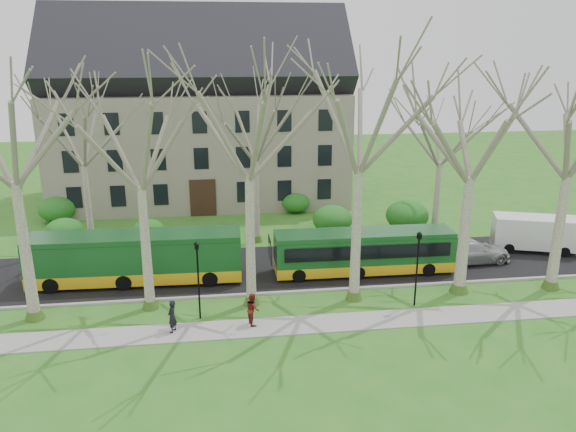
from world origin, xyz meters
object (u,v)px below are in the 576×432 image
Objects in this scene: bus_follow at (364,251)px; sedan at (470,251)px; van_a at (535,234)px; pedestrian_b at (253,309)px; bus_lead at (136,257)px; pedestrian_a at (172,316)px.

bus_follow is 7.66m from sedan.
van_a is 3.31× the size of pedestrian_b.
bus_lead is 14.21m from bus_follow.
bus_follow is 13.27m from van_a.
bus_follow is 6.52× the size of pedestrian_a.
sedan is 20.54m from pedestrian_a.
bus_follow reaches higher than pedestrian_b.
bus_lead is at bearing 179.18° from bus_follow.
bus_lead reaches higher than van_a.
sedan is at bearing 134.46° from pedestrian_a.
bus_follow reaches higher than sedan.
pedestrian_a reaches higher than pedestrian_b.
van_a reaches higher than sedan.
bus_lead is 21.82m from sedan.
pedestrian_b is (6.66, -6.45, -0.74)m from bus_lead.
bus_lead is at bearing -135.32° from pedestrian_a.
van_a is (13.07, 2.25, -0.18)m from bus_follow.
van_a reaches higher than pedestrian_a.
sedan is at bearing 6.45° from bus_follow.
van_a is (27.28, 1.85, -0.35)m from bus_lead.
pedestrian_b is (-7.55, -6.05, -0.56)m from bus_follow.
pedestrian_b is at bearing -139.61° from van_a.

